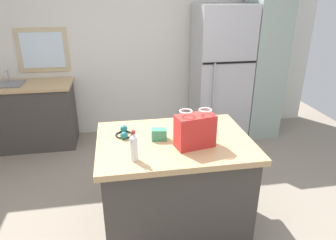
% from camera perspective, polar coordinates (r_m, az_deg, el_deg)
% --- Properties ---
extents(ground, '(6.58, 6.58, 0.00)m').
position_cam_1_polar(ground, '(2.95, -0.63, -20.73)').
color(ground, gray).
extents(back_wall, '(5.49, 0.13, 2.71)m').
position_cam_1_polar(back_wall, '(4.61, -5.95, 14.15)').
color(back_wall, silver).
rests_on(back_wall, ground).
extents(kitchen_island, '(1.27, 0.93, 0.90)m').
position_cam_1_polar(kitchen_island, '(2.79, 1.07, -11.81)').
color(kitchen_island, '#423D38').
rests_on(kitchen_island, ground).
extents(refrigerator, '(0.75, 0.70, 1.89)m').
position_cam_1_polar(refrigerator, '(4.53, 9.68, 8.52)').
color(refrigerator, '#B7B7BC').
rests_on(refrigerator, ground).
extents(tall_cabinet, '(0.48, 0.63, 2.21)m').
position_cam_1_polar(tall_cabinet, '(4.74, 17.17, 10.49)').
color(tall_cabinet, '#9EB2A8').
rests_on(tall_cabinet, ground).
extents(sink_counter, '(1.27, 0.60, 1.09)m').
position_cam_1_polar(sink_counter, '(4.65, -24.67, 0.87)').
color(sink_counter, '#423D38').
rests_on(sink_counter, ground).
extents(shopping_bag, '(0.33, 0.21, 0.31)m').
position_cam_1_polar(shopping_bag, '(2.40, 5.03, -1.99)').
color(shopping_bag, red).
rests_on(shopping_bag, kitchen_island).
extents(small_box, '(0.14, 0.10, 0.09)m').
position_cam_1_polar(small_box, '(2.54, -1.64, -2.68)').
color(small_box, '#388E66').
rests_on(small_box, kitchen_island).
extents(bottle, '(0.06, 0.06, 0.24)m').
position_cam_1_polar(bottle, '(2.22, -6.33, -5.01)').
color(bottle, white).
rests_on(bottle, kitchen_island).
extents(ear_defenders, '(0.15, 0.20, 0.06)m').
position_cam_1_polar(ear_defenders, '(2.64, -8.18, -2.41)').
color(ear_defenders, black).
rests_on(ear_defenders, kitchen_island).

